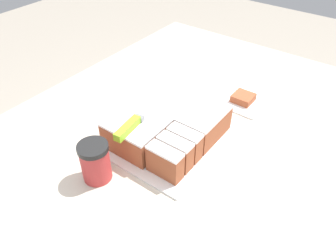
% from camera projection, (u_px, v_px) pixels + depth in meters
% --- Properties ---
extents(countertop, '(1.40, 1.10, 0.95)m').
position_uv_depth(countertop, '(184.00, 225.00, 1.30)').
color(countertop, beige).
rests_on(countertop, ground_plane).
extents(cake_board, '(0.35, 0.31, 0.01)m').
position_uv_depth(cake_board, '(168.00, 138.00, 0.98)').
color(cake_board, white).
rests_on(cake_board, countertop).
extents(cake, '(0.30, 0.26, 0.08)m').
position_uv_depth(cake, '(168.00, 125.00, 0.95)').
color(cake, '#994C2D').
rests_on(cake, cake_board).
extents(knife, '(0.28, 0.06, 0.02)m').
position_uv_depth(knife, '(135.00, 122.00, 0.88)').
color(knife, silver).
rests_on(knife, cake).
extents(coffee_cup, '(0.08, 0.08, 0.11)m').
position_uv_depth(coffee_cup, '(95.00, 162.00, 0.83)').
color(coffee_cup, '#B23333').
rests_on(coffee_cup, countertop).
extents(paper_napkin, '(0.15, 0.15, 0.01)m').
position_uv_depth(paper_napkin, '(243.00, 101.00, 1.12)').
color(paper_napkin, white).
rests_on(paper_napkin, countertop).
extents(brownie, '(0.07, 0.07, 0.02)m').
position_uv_depth(brownie, '(243.00, 98.00, 1.12)').
color(brownie, '#994C2D').
rests_on(brownie, paper_napkin).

